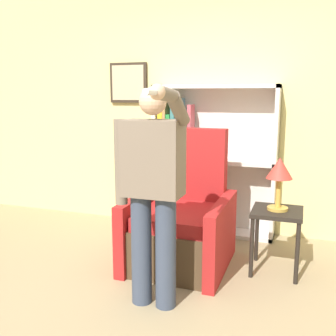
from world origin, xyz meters
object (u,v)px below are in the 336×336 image
bookcase (198,162)px  table_lamp (279,172)px  armchair (182,224)px  side_table (277,221)px  person_standing (152,186)px

bookcase → table_lamp: 1.25m
armchair → table_lamp: 0.99m
bookcase → side_table: (0.93, -0.83, -0.33)m
person_standing → side_table: bearing=47.3°
bookcase → person_standing: (0.13, -1.70, 0.11)m
bookcase → table_lamp: size_ratio=3.60×
side_table → table_lamp: 0.43m
person_standing → table_lamp: (0.81, 0.88, -0.01)m
side_table → table_lamp: table_lamp is taller
person_standing → side_table: (0.81, 0.88, -0.44)m
table_lamp → bookcase: bearing=138.4°
person_standing → side_table: size_ratio=2.83×
armchair → side_table: size_ratio=2.17×
person_standing → side_table: 1.27m
bookcase → person_standing: bookcase is taller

